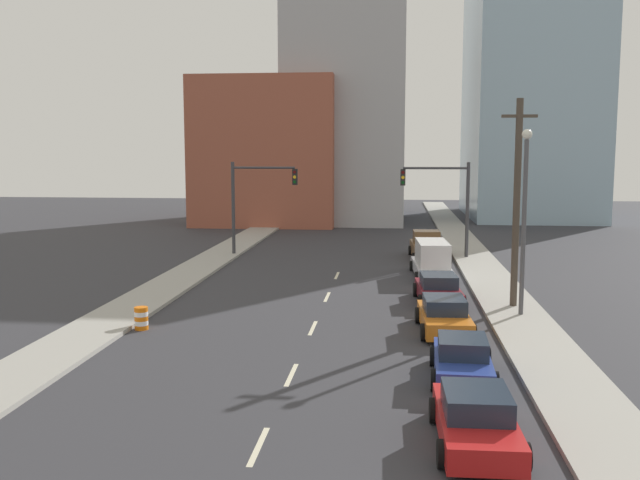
{
  "coord_description": "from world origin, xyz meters",
  "views": [
    {
      "loc": [
        3.29,
        -8.29,
        7.37
      ],
      "look_at": [
        -0.95,
        32.66,
        2.2
      ],
      "focal_mm": 40.0,
      "sensor_mm": 36.0,
      "label": 1
    }
  ],
  "objects_px": {
    "street_lamp": "(524,210)",
    "pickup_truck_brown": "(427,247)",
    "utility_pole_right_mid": "(517,203)",
    "sedan_red": "(476,420)",
    "sedan_maroon": "(438,289)",
    "traffic_signal_left": "(251,195)",
    "sedan_orange": "(444,316)",
    "traffic_barrel": "(141,318)",
    "box_truck_silver": "(432,260)",
    "traffic_signal_right": "(448,196)",
    "sedan_blue": "(462,360)"
  },
  "relations": [
    {
      "from": "sedan_blue",
      "to": "utility_pole_right_mid",
      "type": "bearing_deg",
      "value": 74.78
    },
    {
      "from": "utility_pole_right_mid",
      "to": "sedan_blue",
      "type": "xyz_separation_m",
      "value": [
        -3.35,
        -10.68,
        -4.35
      ]
    },
    {
      "from": "traffic_signal_left",
      "to": "sedan_blue",
      "type": "distance_m",
      "value": 29.04
    },
    {
      "from": "pickup_truck_brown",
      "to": "sedan_orange",
      "type": "bearing_deg",
      "value": -93.29
    },
    {
      "from": "traffic_signal_right",
      "to": "utility_pole_right_mid",
      "type": "xyz_separation_m",
      "value": [
        1.94,
        -15.43,
        0.7
      ]
    },
    {
      "from": "street_lamp",
      "to": "utility_pole_right_mid",
      "type": "bearing_deg",
      "value": 91.23
    },
    {
      "from": "box_truck_silver",
      "to": "traffic_barrel",
      "type": "bearing_deg",
      "value": -135.65
    },
    {
      "from": "sedan_maroon",
      "to": "box_truck_silver",
      "type": "bearing_deg",
      "value": 86.31
    },
    {
      "from": "traffic_signal_right",
      "to": "sedan_blue",
      "type": "relative_size",
      "value": 1.52
    },
    {
      "from": "sedan_red",
      "to": "box_truck_silver",
      "type": "xyz_separation_m",
      "value": [
        0.15,
        24.12,
        0.35
      ]
    },
    {
      "from": "utility_pole_right_mid",
      "to": "sedan_orange",
      "type": "height_order",
      "value": "utility_pole_right_mid"
    },
    {
      "from": "traffic_signal_left",
      "to": "traffic_signal_right",
      "type": "relative_size",
      "value": 1.0
    },
    {
      "from": "street_lamp",
      "to": "pickup_truck_brown",
      "type": "bearing_deg",
      "value": 100.85
    },
    {
      "from": "sedan_orange",
      "to": "pickup_truck_brown",
      "type": "height_order",
      "value": "pickup_truck_brown"
    },
    {
      "from": "utility_pole_right_mid",
      "to": "sedan_orange",
      "type": "distance_m",
      "value": 7.24
    },
    {
      "from": "utility_pole_right_mid",
      "to": "box_truck_silver",
      "type": "bearing_deg",
      "value": 112.37
    },
    {
      "from": "traffic_signal_left",
      "to": "sedan_maroon",
      "type": "xyz_separation_m",
      "value": [
        12.12,
        -14.38,
        -3.63
      ]
    },
    {
      "from": "traffic_signal_right",
      "to": "utility_pole_right_mid",
      "type": "height_order",
      "value": "utility_pole_right_mid"
    },
    {
      "from": "utility_pole_right_mid",
      "to": "sedan_maroon",
      "type": "distance_m",
      "value": 5.61
    },
    {
      "from": "traffic_signal_left",
      "to": "pickup_truck_brown",
      "type": "height_order",
      "value": "traffic_signal_left"
    },
    {
      "from": "traffic_signal_left",
      "to": "pickup_truck_brown",
      "type": "distance_m",
      "value": 12.74
    },
    {
      "from": "box_truck_silver",
      "to": "sedan_maroon",
      "type": "bearing_deg",
      "value": -93.35
    },
    {
      "from": "sedan_orange",
      "to": "pickup_truck_brown",
      "type": "xyz_separation_m",
      "value": [
        0.22,
        20.24,
        0.09
      ]
    },
    {
      "from": "sedan_orange",
      "to": "street_lamp",
      "type": "bearing_deg",
      "value": 36.0
    },
    {
      "from": "utility_pole_right_mid",
      "to": "pickup_truck_brown",
      "type": "relative_size",
      "value": 1.68
    },
    {
      "from": "traffic_signal_left",
      "to": "sedan_orange",
      "type": "relative_size",
      "value": 1.4
    },
    {
      "from": "sedan_maroon",
      "to": "traffic_signal_right",
      "type": "bearing_deg",
      "value": 80.85
    },
    {
      "from": "street_lamp",
      "to": "pickup_truck_brown",
      "type": "height_order",
      "value": "street_lamp"
    },
    {
      "from": "traffic_barrel",
      "to": "sedan_red",
      "type": "bearing_deg",
      "value": -39.9
    },
    {
      "from": "street_lamp",
      "to": "sedan_maroon",
      "type": "xyz_separation_m",
      "value": [
        -3.45,
        2.85,
        -4.15
      ]
    },
    {
      "from": "sedan_red",
      "to": "sedan_maroon",
      "type": "relative_size",
      "value": 0.94
    },
    {
      "from": "sedan_blue",
      "to": "box_truck_silver",
      "type": "relative_size",
      "value": 0.67
    },
    {
      "from": "sedan_maroon",
      "to": "sedan_red",
      "type": "bearing_deg",
      "value": -93.63
    },
    {
      "from": "street_lamp",
      "to": "sedan_orange",
      "type": "relative_size",
      "value": 1.75
    },
    {
      "from": "traffic_barrel",
      "to": "box_truck_silver",
      "type": "xyz_separation_m",
      "value": [
        12.62,
        13.69,
        0.53
      ]
    },
    {
      "from": "traffic_barrel",
      "to": "sedan_orange",
      "type": "distance_m",
      "value": 12.5
    },
    {
      "from": "sedan_orange",
      "to": "traffic_signal_left",
      "type": "bearing_deg",
      "value": 118.41
    },
    {
      "from": "traffic_signal_left",
      "to": "traffic_barrel",
      "type": "distance_m",
      "value": 21.3
    },
    {
      "from": "utility_pole_right_mid",
      "to": "pickup_truck_brown",
      "type": "bearing_deg",
      "value": 101.93
    },
    {
      "from": "traffic_signal_right",
      "to": "sedan_red",
      "type": "xyz_separation_m",
      "value": [
        -1.57,
        -31.38,
        -3.63
      ]
    },
    {
      "from": "traffic_signal_right",
      "to": "traffic_barrel",
      "type": "xyz_separation_m",
      "value": [
        -14.05,
        -20.95,
        -3.81
      ]
    },
    {
      "from": "traffic_barrel",
      "to": "sedan_red",
      "type": "relative_size",
      "value": 0.21
    },
    {
      "from": "sedan_maroon",
      "to": "pickup_truck_brown",
      "type": "height_order",
      "value": "pickup_truck_brown"
    },
    {
      "from": "sedan_red",
      "to": "sedan_maroon",
      "type": "height_order",
      "value": "sedan_red"
    },
    {
      "from": "sedan_blue",
      "to": "traffic_barrel",
      "type": "bearing_deg",
      "value": 160.0
    },
    {
      "from": "traffic_barrel",
      "to": "sedan_red",
      "type": "height_order",
      "value": "sedan_red"
    },
    {
      "from": "street_lamp",
      "to": "sedan_blue",
      "type": "bearing_deg",
      "value": -110.9
    },
    {
      "from": "traffic_signal_left",
      "to": "sedan_orange",
      "type": "xyz_separation_m",
      "value": [
        12.02,
        -20.06,
        -3.62
      ]
    },
    {
      "from": "traffic_signal_left",
      "to": "traffic_barrel",
      "type": "bearing_deg",
      "value": -91.23
    },
    {
      "from": "traffic_signal_left",
      "to": "utility_pole_right_mid",
      "type": "xyz_separation_m",
      "value": [
        15.53,
        -15.43,
        0.7
      ]
    }
  ]
}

